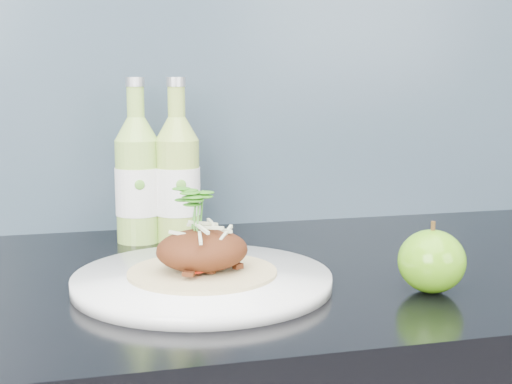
% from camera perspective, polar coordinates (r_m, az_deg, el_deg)
% --- Properties ---
extents(subway_backsplash, '(4.00, 0.02, 0.70)m').
position_cam_1_polar(subway_backsplash, '(1.17, -6.50, 14.37)').
color(subway_backsplash, '#65859E').
rests_on(subway_backsplash, kitchen_counter).
extents(dinner_plate, '(0.39, 0.39, 0.02)m').
position_cam_1_polar(dinner_plate, '(0.84, -4.31, -7.06)').
color(dinner_plate, white).
rests_on(dinner_plate, kitchen_counter).
extents(pork_taco, '(0.17, 0.17, 0.10)m').
position_cam_1_polar(pork_taco, '(0.83, -4.34, -4.55)').
color(pork_taco, tan).
rests_on(pork_taco, dinner_plate).
extents(green_apple, '(0.10, 0.10, 0.08)m').
position_cam_1_polar(green_apple, '(0.83, 13.88, -5.40)').
color(green_apple, '#4E9410').
rests_on(green_apple, kitchen_counter).
extents(cider_bottle_left, '(0.07, 0.07, 0.24)m').
position_cam_1_polar(cider_bottle_left, '(1.07, -9.46, 0.94)').
color(cider_bottle_left, '#92BF4F').
rests_on(cider_bottle_left, kitchen_counter).
extents(cider_bottle_right, '(0.09, 0.09, 0.24)m').
position_cam_1_polar(cider_bottle_right, '(1.06, -6.28, 0.96)').
color(cider_bottle_right, '#99B94D').
rests_on(cider_bottle_right, kitchen_counter).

